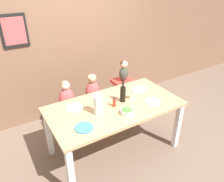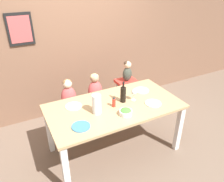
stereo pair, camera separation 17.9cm
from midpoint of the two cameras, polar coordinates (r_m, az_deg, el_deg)
The scene contains 18 objects.
ground_plane at distance 3.34m, azimuth 2.15°, elevation -14.94°, with size 14.00×14.00×0.00m, color #705B4C.
wall_back at distance 3.78m, azimuth -7.86°, elevation 13.77°, with size 10.00×0.09×2.70m.
dining_table at distance 2.92m, azimuth 2.39°, elevation -5.35°, with size 1.75×0.92×0.76m.
chair_far_left at distance 3.46m, azimuth -9.38°, elevation -5.29°, with size 0.40×0.38×0.47m.
chair_far_center at distance 3.58m, azimuth -2.84°, elevation -3.59°, with size 0.40×0.38×0.47m.
chair_right_highchair at distance 3.75m, azimuth 5.23°, elevation 0.47°, with size 0.34×0.32×0.70m.
person_child_left at distance 3.30m, azimuth -9.80°, elevation -0.86°, with size 0.23×0.17×0.47m.
person_child_center at distance 3.43m, azimuth -2.97°, elevation 0.75°, with size 0.23×0.17×0.47m.
person_baby_right at distance 3.60m, azimuth 5.46°, elevation 5.35°, with size 0.16×0.13×0.35m.
wine_bottle at distance 2.90m, azimuth 4.70°, elevation -0.84°, with size 0.08×0.08×0.29m.
paper_towel_roll at distance 2.65m, azimuth -2.08°, elevation -3.51°, with size 0.11×0.11×0.25m.
wine_glass_near at distance 2.95m, azimuth 7.54°, elevation -0.39°, with size 0.07×0.07×0.17m.
salad_bowl_large at distance 2.68m, azimuth 5.53°, elevation -5.48°, with size 0.16×0.16×0.08m.
dinner_plate_front_left at distance 2.50m, azimuth -6.08°, elevation -9.22°, with size 0.21×0.21×0.01m.
dinner_plate_back_left at distance 2.87m, azimuth -8.26°, elevation -3.97°, with size 0.21×0.21×0.01m.
dinner_plate_back_right at distance 3.26m, azimuth 9.33°, elevation 0.17°, with size 0.21×0.21×0.01m.
dinner_plate_front_right at distance 2.97m, azimuth 12.42°, elevation -3.19°, with size 0.21×0.21×0.01m.
condiment_bottle_hot_sauce at distance 2.81m, azimuth 2.33°, elevation -2.95°, with size 0.05×0.05×0.14m.
Camera 2 is at (-1.14, -2.14, 2.29)m, focal length 35.00 mm.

